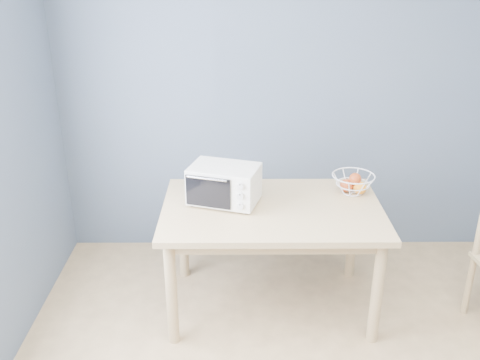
{
  "coord_description": "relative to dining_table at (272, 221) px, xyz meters",
  "views": [
    {
      "loc": [
        -0.65,
        -1.65,
        2.26
      ],
      "look_at": [
        -0.64,
        1.42,
        0.93
      ],
      "focal_mm": 40.0,
      "sensor_mm": 36.0,
      "label": 1
    }
  ],
  "objects": [
    {
      "name": "toaster_oven",
      "position": [
        -0.32,
        0.07,
        0.23
      ],
      "size": [
        0.49,
        0.4,
        0.25
      ],
      "rotation": [
        0.0,
        0.0,
        -0.3
      ],
      "color": "white",
      "rests_on": "dining_table"
    },
    {
      "name": "fruit_basket",
      "position": [
        0.55,
        0.21,
        0.17
      ],
      "size": [
        0.38,
        0.38,
        0.15
      ],
      "rotation": [
        0.0,
        0.0,
        -0.43
      ],
      "color": "white",
      "rests_on": "dining_table"
    },
    {
      "name": "dining_table",
      "position": [
        0.0,
        0.0,
        0.0
      ],
      "size": [
        1.4,
        0.9,
        0.75
      ],
      "color": "tan",
      "rests_on": "ground"
    },
    {
      "name": "room",
      "position": [
        0.43,
        -1.4,
        0.65
      ],
      "size": [
        4.01,
        4.51,
        2.61
      ],
      "color": "tan",
      "rests_on": "ground"
    }
  ]
}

